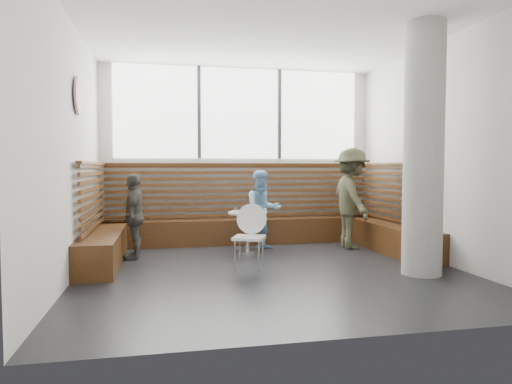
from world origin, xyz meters
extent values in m
cube|color=silver|center=(0.00, 0.00, 1.60)|extent=(5.00, 5.00, 3.20)
cube|color=black|center=(0.00, 0.00, 0.00)|extent=(5.00, 5.00, 0.01)
cube|color=white|center=(0.00, 0.00, 3.20)|extent=(5.00, 5.00, 0.01)
cube|color=white|center=(0.00, 2.48, 2.38)|extent=(4.50, 0.02, 1.65)
cube|color=#3F3F42|center=(-0.75, 2.46, 2.38)|extent=(0.06, 0.04, 1.65)
cube|color=#3F3F42|center=(0.75, 2.46, 2.38)|extent=(0.06, 0.04, 1.65)
cube|color=#3C220F|center=(0.00, 2.25, 0.23)|extent=(5.00, 0.50, 0.45)
cube|color=#3C220F|center=(-2.25, 1.25, 0.23)|extent=(0.50, 2.50, 0.45)
cube|color=#3C220F|center=(2.25, 1.25, 0.23)|extent=(0.50, 2.50, 0.45)
cube|color=#412410|center=(0.00, 2.42, 0.95)|extent=(4.88, 0.08, 0.98)
cube|color=#412410|center=(-2.42, 1.25, 0.95)|extent=(0.08, 2.38, 0.98)
cube|color=#412410|center=(2.42, 1.25, 0.95)|extent=(0.08, 2.38, 0.98)
cylinder|color=gray|center=(1.85, -0.60, 1.60)|extent=(0.50, 0.50, 3.20)
cylinder|color=white|center=(-2.46, 0.40, 2.30)|extent=(0.03, 0.50, 0.50)
cylinder|color=silver|center=(-0.06, 1.40, 0.01)|extent=(0.40, 0.40, 0.02)
cylinder|color=silver|center=(-0.06, 1.40, 0.33)|extent=(0.06, 0.06, 0.62)
cylinder|color=#B7B7BA|center=(-0.06, 1.40, 0.64)|extent=(0.63, 0.63, 0.03)
cube|color=white|center=(-0.28, 0.12, 0.43)|extent=(0.40, 0.38, 0.04)
cylinder|color=white|center=(-0.28, 0.30, 0.67)|extent=(0.42, 0.10, 0.42)
cylinder|color=silver|center=(-0.44, -0.02, 0.21)|extent=(0.02, 0.02, 0.41)
cylinder|color=silver|center=(-0.11, -0.02, 0.21)|extent=(0.02, 0.02, 0.41)
cylinder|color=silver|center=(-0.44, 0.27, 0.21)|extent=(0.02, 0.02, 0.41)
cylinder|color=silver|center=(-0.11, 0.27, 0.21)|extent=(0.02, 0.02, 0.41)
imported|color=#3D3D28|center=(1.74, 1.38, 0.85)|extent=(0.67, 1.13, 1.71)
imported|color=#75A4CB|center=(0.23, 1.58, 0.66)|extent=(0.73, 0.61, 1.33)
imported|color=#474540|center=(-1.84, 1.21, 0.64)|extent=(0.36, 0.77, 1.29)
cylinder|color=white|center=(-0.21, 1.55, 0.66)|extent=(0.20, 0.20, 0.01)
cylinder|color=white|center=(0.03, 1.55, 0.66)|extent=(0.18, 0.18, 0.01)
cylinder|color=white|center=(-0.25, 1.36, 0.70)|extent=(0.06, 0.06, 0.10)
cylinder|color=white|center=(-0.06, 1.36, 0.70)|extent=(0.07, 0.07, 0.11)
cylinder|color=white|center=(0.19, 1.44, 0.71)|extent=(0.07, 0.07, 0.12)
cube|color=#A5C64C|center=(0.03, 1.23, 0.65)|extent=(0.22, 0.18, 0.00)
camera|label=1|loc=(-1.41, -5.87, 1.37)|focal=32.00mm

